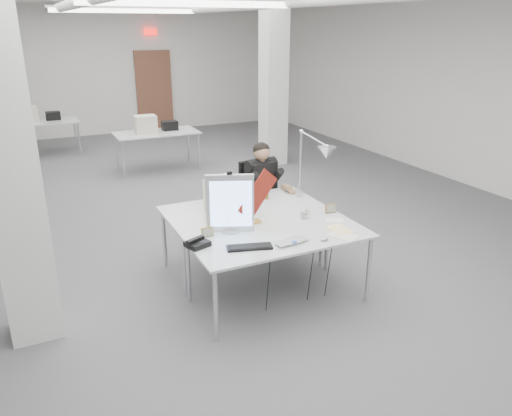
{
  "coord_description": "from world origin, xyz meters",
  "views": [
    {
      "loc": [
        -2.17,
        -6.53,
        2.73
      ],
      "look_at": [
        -0.02,
        -2.0,
        0.88
      ],
      "focal_mm": 35.0,
      "sensor_mm": 36.0,
      "label": 1
    }
  ],
  "objects_px": {
    "office_chair": "(260,203)",
    "bankers_lamp": "(253,207)",
    "beige_monitor": "(226,194)",
    "laptop": "(294,244)",
    "monitor": "(230,203)",
    "desk_phone": "(197,244)",
    "seated_person": "(262,176)",
    "architect_lamp": "(311,164)",
    "desk_main": "(279,236)"
  },
  "relations": [
    {
      "from": "beige_monitor",
      "to": "architect_lamp",
      "type": "bearing_deg",
      "value": -36.76
    },
    {
      "from": "desk_main",
      "to": "seated_person",
      "type": "bearing_deg",
      "value": 70.48
    },
    {
      "from": "bankers_lamp",
      "to": "desk_phone",
      "type": "height_order",
      "value": "bankers_lamp"
    },
    {
      "from": "bankers_lamp",
      "to": "architect_lamp",
      "type": "bearing_deg",
      "value": 39.03
    },
    {
      "from": "beige_monitor",
      "to": "laptop",
      "type": "bearing_deg",
      "value": -103.93
    },
    {
      "from": "desk_main",
      "to": "monitor",
      "type": "bearing_deg",
      "value": 142.06
    },
    {
      "from": "office_chair",
      "to": "monitor",
      "type": "bearing_deg",
      "value": -138.36
    },
    {
      "from": "seated_person",
      "to": "desk_phone",
      "type": "height_order",
      "value": "seated_person"
    },
    {
      "from": "office_chair",
      "to": "laptop",
      "type": "bearing_deg",
      "value": -116.84
    },
    {
      "from": "desk_main",
      "to": "architect_lamp",
      "type": "distance_m",
      "value": 1.16
    },
    {
      "from": "seated_person",
      "to": "beige_monitor",
      "type": "bearing_deg",
      "value": -153.4
    },
    {
      "from": "office_chair",
      "to": "monitor",
      "type": "height_order",
      "value": "monitor"
    },
    {
      "from": "desk_phone",
      "to": "bankers_lamp",
      "type": "bearing_deg",
      "value": 5.01
    },
    {
      "from": "desk_main",
      "to": "laptop",
      "type": "distance_m",
      "value": 0.27
    },
    {
      "from": "laptop",
      "to": "desk_phone",
      "type": "height_order",
      "value": "desk_phone"
    },
    {
      "from": "seated_person",
      "to": "monitor",
      "type": "relative_size",
      "value": 1.59
    },
    {
      "from": "office_chair",
      "to": "monitor",
      "type": "relative_size",
      "value": 1.77
    },
    {
      "from": "seated_person",
      "to": "beige_monitor",
      "type": "height_order",
      "value": "seated_person"
    },
    {
      "from": "office_chair",
      "to": "laptop",
      "type": "relative_size",
      "value": 3.12
    },
    {
      "from": "seated_person",
      "to": "monitor",
      "type": "xyz_separation_m",
      "value": [
        -0.92,
        -1.17,
        0.15
      ]
    },
    {
      "from": "office_chair",
      "to": "bankers_lamp",
      "type": "distance_m",
      "value": 1.33
    },
    {
      "from": "architect_lamp",
      "to": "desk_phone",
      "type": "bearing_deg",
      "value": -170.43
    },
    {
      "from": "desk_main",
      "to": "bankers_lamp",
      "type": "bearing_deg",
      "value": 102.37
    },
    {
      "from": "desk_phone",
      "to": "beige_monitor",
      "type": "distance_m",
      "value": 1.05
    },
    {
      "from": "desk_main",
      "to": "bankers_lamp",
      "type": "relative_size",
      "value": 5.23
    },
    {
      "from": "beige_monitor",
      "to": "desk_main",
      "type": "bearing_deg",
      "value": -102.24
    },
    {
      "from": "office_chair",
      "to": "monitor",
      "type": "distance_m",
      "value": 1.61
    },
    {
      "from": "laptop",
      "to": "desk_phone",
      "type": "distance_m",
      "value": 0.92
    },
    {
      "from": "office_chair",
      "to": "seated_person",
      "type": "bearing_deg",
      "value": -101.2
    },
    {
      "from": "office_chair",
      "to": "desk_phone",
      "type": "xyz_separation_m",
      "value": [
        -1.35,
        -1.43,
        0.25
      ]
    },
    {
      "from": "laptop",
      "to": "beige_monitor",
      "type": "xyz_separation_m",
      "value": [
        -0.21,
        1.19,
        0.16
      ]
    },
    {
      "from": "bankers_lamp",
      "to": "office_chair",
      "type": "bearing_deg",
      "value": 82.06
    },
    {
      "from": "office_chair",
      "to": "architect_lamp",
      "type": "height_order",
      "value": "architect_lamp"
    },
    {
      "from": "bankers_lamp",
      "to": "desk_phone",
      "type": "bearing_deg",
      "value": -135.11
    },
    {
      "from": "monitor",
      "to": "bankers_lamp",
      "type": "distance_m",
      "value": 0.35
    },
    {
      "from": "seated_person",
      "to": "laptop",
      "type": "height_order",
      "value": "seated_person"
    },
    {
      "from": "monitor",
      "to": "desk_phone",
      "type": "relative_size",
      "value": 2.94
    },
    {
      "from": "architect_lamp",
      "to": "office_chair",
      "type": "bearing_deg",
      "value": 96.29
    },
    {
      "from": "architect_lamp",
      "to": "bankers_lamp",
      "type": "bearing_deg",
      "value": -173.16
    },
    {
      "from": "laptop",
      "to": "desk_main",
      "type": "bearing_deg",
      "value": 87.76
    },
    {
      "from": "bankers_lamp",
      "to": "desk_phone",
      "type": "distance_m",
      "value": 0.82
    },
    {
      "from": "desk_main",
      "to": "beige_monitor",
      "type": "distance_m",
      "value": 0.96
    },
    {
      "from": "architect_lamp",
      "to": "laptop",
      "type": "bearing_deg",
      "value": -139.09
    },
    {
      "from": "seated_person",
      "to": "laptop",
      "type": "bearing_deg",
      "value": -117.27
    },
    {
      "from": "office_chair",
      "to": "bankers_lamp",
      "type": "xyz_separation_m",
      "value": [
        -0.62,
        -1.11,
        0.4
      ]
    },
    {
      "from": "monitor",
      "to": "bankers_lamp",
      "type": "height_order",
      "value": "monitor"
    },
    {
      "from": "office_chair",
      "to": "bankers_lamp",
      "type": "bearing_deg",
      "value": -130.28
    },
    {
      "from": "laptop",
      "to": "desk_phone",
      "type": "relative_size",
      "value": 1.67
    },
    {
      "from": "monitor",
      "to": "architect_lamp",
      "type": "distance_m",
      "value": 1.25
    },
    {
      "from": "bankers_lamp",
      "to": "beige_monitor",
      "type": "bearing_deg",
      "value": 122.57
    }
  ]
}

